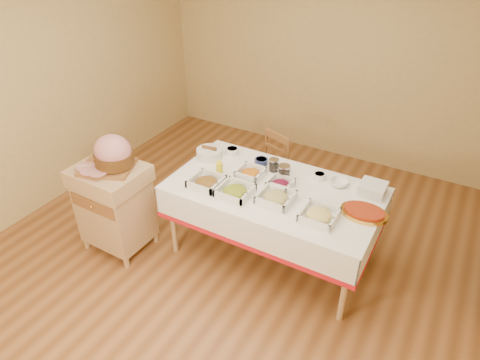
% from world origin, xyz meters
% --- Properties ---
extents(room_shell, '(5.00, 5.00, 5.00)m').
position_xyz_m(room_shell, '(0.00, 0.00, 1.30)').
color(room_shell, brown).
rests_on(room_shell, ground).
extents(dining_table, '(1.82, 1.02, 0.76)m').
position_xyz_m(dining_table, '(0.30, 0.30, 0.60)').
color(dining_table, tan).
rests_on(dining_table, ground).
extents(butcher_cart, '(0.63, 0.53, 0.88)m').
position_xyz_m(butcher_cart, '(-1.04, -0.31, 0.50)').
color(butcher_cart, tan).
rests_on(butcher_cart, ground).
extents(dining_chair, '(0.48, 0.47, 0.85)m').
position_xyz_m(dining_chair, '(-0.10, 0.99, 0.44)').
color(dining_chair, brown).
rests_on(dining_chair, ground).
extents(ham_on_board, '(0.47, 0.45, 0.31)m').
position_xyz_m(ham_on_board, '(-0.99, -0.27, 1.01)').
color(ham_on_board, brown).
rests_on(ham_on_board, butcher_cart).
extents(serving_dish_a, '(0.27, 0.27, 0.12)m').
position_xyz_m(serving_dish_a, '(-0.23, 0.03, 0.80)').
color(serving_dish_a, silver).
rests_on(serving_dish_a, dining_table).
extents(serving_dish_b, '(0.27, 0.27, 0.11)m').
position_xyz_m(serving_dish_b, '(0.05, 0.04, 0.80)').
color(serving_dish_b, silver).
rests_on(serving_dish_b, dining_table).
extents(serving_dish_c, '(0.28, 0.28, 0.11)m').
position_xyz_m(serving_dish_c, '(0.39, 0.13, 0.80)').
color(serving_dish_c, silver).
rests_on(serving_dish_c, dining_table).
extents(serving_dish_d, '(0.27, 0.27, 0.10)m').
position_xyz_m(serving_dish_d, '(0.79, 0.08, 0.79)').
color(serving_dish_d, silver).
rests_on(serving_dish_d, dining_table).
extents(serving_dish_e, '(0.24, 0.22, 0.11)m').
position_xyz_m(serving_dish_e, '(0.03, 0.36, 0.79)').
color(serving_dish_e, silver).
rests_on(serving_dish_e, dining_table).
extents(serving_dish_f, '(0.21, 0.20, 0.10)m').
position_xyz_m(serving_dish_f, '(0.34, 0.34, 0.79)').
color(serving_dish_f, silver).
rests_on(serving_dish_f, dining_table).
extents(small_bowl_left, '(0.13, 0.13, 0.06)m').
position_xyz_m(small_bowl_left, '(-0.33, 0.64, 0.79)').
color(small_bowl_left, silver).
rests_on(small_bowl_left, dining_table).
extents(small_bowl_mid, '(0.12, 0.12, 0.05)m').
position_xyz_m(small_bowl_mid, '(0.01, 0.61, 0.79)').
color(small_bowl_mid, navy).
rests_on(small_bowl_mid, dining_table).
extents(small_bowl_right, '(0.11, 0.11, 0.05)m').
position_xyz_m(small_bowl_right, '(0.58, 0.63, 0.79)').
color(small_bowl_right, silver).
rests_on(small_bowl_right, dining_table).
extents(bowl_white_imported, '(0.15, 0.15, 0.03)m').
position_xyz_m(bowl_white_imported, '(0.23, 0.60, 0.78)').
color(bowl_white_imported, silver).
rests_on(bowl_white_imported, dining_table).
extents(bowl_small_imported, '(0.19, 0.19, 0.05)m').
position_xyz_m(bowl_small_imported, '(0.77, 0.62, 0.78)').
color(bowl_small_imported, silver).
rests_on(bowl_small_imported, dining_table).
extents(preserve_jar_left, '(0.09, 0.09, 0.12)m').
position_xyz_m(preserve_jar_left, '(0.17, 0.56, 0.81)').
color(preserve_jar_left, silver).
rests_on(preserve_jar_left, dining_table).
extents(preserve_jar_right, '(0.11, 0.11, 0.13)m').
position_xyz_m(preserve_jar_right, '(0.31, 0.48, 0.82)').
color(preserve_jar_right, silver).
rests_on(preserve_jar_right, dining_table).
extents(mustard_bottle, '(0.06, 0.06, 0.19)m').
position_xyz_m(mustard_bottle, '(-0.20, 0.21, 0.85)').
color(mustard_bottle, yellow).
rests_on(mustard_bottle, dining_table).
extents(bread_basket, '(0.25, 0.25, 0.11)m').
position_xyz_m(bread_basket, '(-0.48, 0.47, 0.81)').
color(bread_basket, silver).
rests_on(bread_basket, dining_table).
extents(plate_stack, '(0.21, 0.21, 0.09)m').
position_xyz_m(plate_stack, '(1.05, 0.64, 0.81)').
color(plate_stack, silver).
rests_on(plate_stack, dining_table).
extents(brass_platter, '(0.38, 0.27, 0.05)m').
position_xyz_m(brass_platter, '(1.08, 0.31, 0.78)').
color(brass_platter, gold).
rests_on(brass_platter, dining_table).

